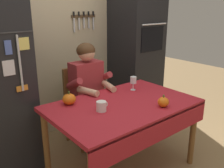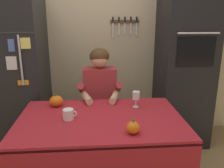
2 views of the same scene
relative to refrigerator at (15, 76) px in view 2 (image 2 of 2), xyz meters
The scene contains 10 objects.
back_wall_assembly 1.15m from the refrigerator, 21.32° to the left, with size 3.70×0.13×2.60m.
refrigerator is the anchor object (origin of this frame).
wall_oven 2.01m from the refrigerator, ahead, with size 0.60×0.64×2.10m.
dining_table 1.32m from the refrigerator, 42.91° to the right, with size 1.40×0.90×0.74m.
chair_behind_person 1.04m from the refrigerator, ahead, with size 0.40×0.40×0.93m.
seated_person 1.02m from the refrigerator, 16.13° to the right, with size 0.47×0.55×1.25m.
coffee_mug 1.12m from the refrigerator, 52.03° to the right, with size 0.12×0.09×0.09m.
wine_glass 1.45m from the refrigerator, 26.45° to the right, with size 0.07×0.07×0.15m.
pumpkin_large 1.66m from the refrigerator, 44.42° to the right, with size 0.10×0.10×0.11m.
pumpkin_medium 0.78m from the refrigerator, 46.09° to the right, with size 0.13×0.13×0.13m.
Camera 2 is at (-0.05, -1.78, 1.59)m, focal length 38.30 mm.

